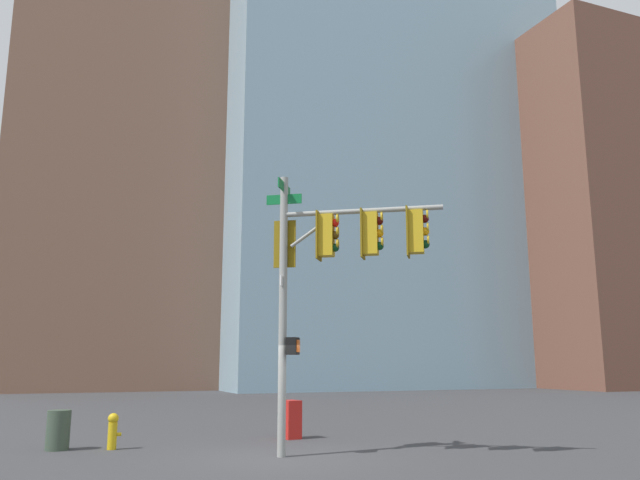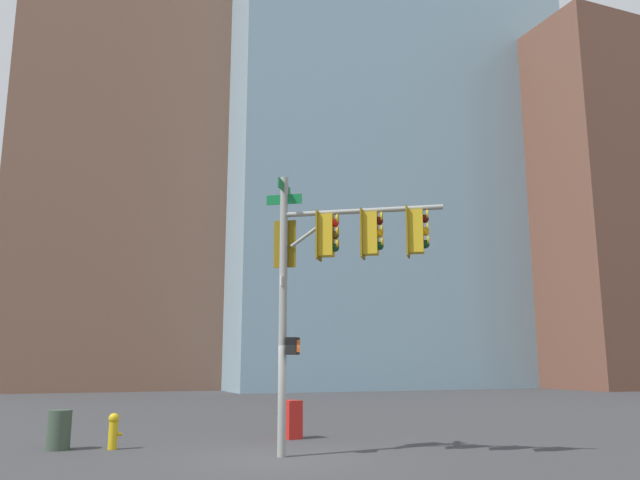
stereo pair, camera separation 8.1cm
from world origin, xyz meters
name	(u,v)px [view 1 (the left image)]	position (x,y,z in m)	size (l,w,h in m)	color
ground_plane	(278,459)	(0.00, 0.00, 0.00)	(200.00, 200.00, 0.00)	#38383A
signal_pole_assembly	(331,256)	(1.13, -0.41, 4.59)	(3.56, 2.74, 6.58)	gray
fire_hydrant	(113,430)	(-3.34, 2.93, 0.47)	(0.34, 0.26, 0.87)	gold
litter_bin	(58,430)	(-4.59, 3.32, 0.47)	(0.56, 0.56, 0.95)	#384738
newspaper_box	(290,419)	(1.49, 3.42, 0.53)	(0.44, 0.56, 1.05)	red
building_brick_nearside	(345,117)	(20.52, 41.49, 26.74)	(22.32, 19.64, 53.48)	#4C3328
building_brick_midblock	(139,169)	(0.78, 44.33, 19.68)	(21.23, 19.65, 39.36)	#845B47
building_glass_tower	(353,48)	(21.95, 42.55, 35.19)	(30.63, 27.35, 70.38)	#8CB2C6
building_brick_farside	(602,221)	(43.21, 31.21, 15.61)	(22.48, 19.25, 31.21)	brown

